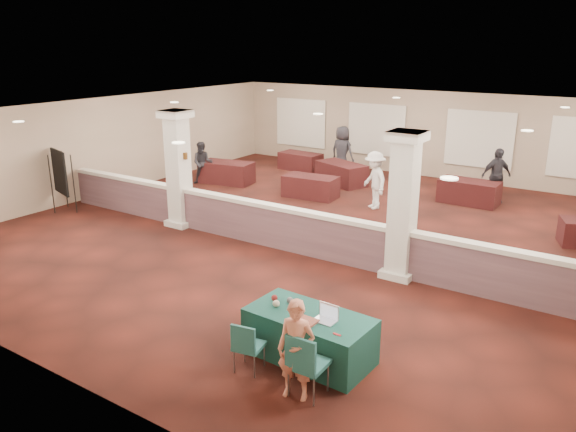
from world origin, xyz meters
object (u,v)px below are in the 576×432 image
Objects in this scene: near_table at (309,336)px; far_table_back_right at (469,192)px; conf_chair_side at (247,343)px; far_table_back_left at (300,161)px; attendee_b at (374,180)px; conf_chair_main at (305,361)px; attendee_c at (496,176)px; far_table_front_left at (227,172)px; attendee_d at (342,152)px; woman at (296,350)px; far_table_front_center at (310,187)px; attendee_a at (203,163)px; far_table_back_center at (341,174)px; easel_board at (60,173)px.

far_table_back_right is (-0.51, 10.57, -0.02)m from near_table.
conf_chair_side is 14.39m from far_table_back_left.
attendee_b reaches higher than near_table.
attendee_c reaches higher than conf_chair_main.
attendee_c is (8.79, 2.66, 0.50)m from far_table_front_left.
conf_chair_main is 0.61× the size of far_table_back_left.
near_table is 10.59m from far_table_back_right.
far_table_back_left is at bearing 3.02° from attendee_d.
attendee_d is at bearing 101.50° from woman.
conf_chair_side is at bearing -64.25° from far_table_front_center.
far_table_back_right is at bearing 95.65° from near_table.
attendee_d is at bearing 10.55° from attendee_a.
far_table_back_left is 0.89× the size of far_table_back_center.
far_table_back_right is at bearing -18.03° from attendee_a.
far_table_back_center is (2.46, -1.15, 0.04)m from far_table_back_left.
attendee_b is at bearing 138.26° from attendee_d.
far_table_front_center is 1.15× the size of attendee_a.
woman is 1.00× the size of attendee_a.
conf_chair_main is 12.79m from far_table_back_center.
far_table_back_left is at bearing 170.85° from far_table_back_right.
far_table_back_right is at bearing 54.57° from easel_board.
far_table_back_right reaches higher than far_table_back_left.
attendee_c reaches higher than woman.
far_table_front_left is at bearing 8.83° from attendee_a.
attendee_c is at bearing -16.34° from attendee_a.
far_table_back_center is (-5.59, 11.50, -0.22)m from conf_chair_main.
conf_chair_main is 12.04m from attendee_c.
attendee_d is (-6.12, 12.53, 0.36)m from conf_chair_main.
woman is 0.86× the size of attendee_b.
far_table_back_right is at bearing 25.20° from far_table_front_center.
far_table_back_right is (4.57, 2.15, 0.01)m from far_table_front_center.
attendee_d reaches higher than far_table_back_center.
attendee_c reaches higher than far_table_back_center.
far_table_front_left is 1.00× the size of far_table_back_center.
attendee_a is at bearing 142.58° from near_table.
conf_chair_main is at bearing -32.11° from attendee_b.
conf_chair_main is 0.20m from woman.
attendee_c is at bearing 16.86° from far_table_front_left.
far_table_back_center reaches higher than far_table_back_right.
attendee_b reaches higher than far_table_front_left.
attendee_d is at bearing 99.63° from far_table_front_center.
woman reaches higher than far_table_back_right.
far_table_back_center is 3.16m from attendee_b.
easel_board is (-10.48, 2.93, 0.80)m from near_table.
far_table_back_left is (2.94, 8.78, -0.85)m from easel_board.
woman is 0.87× the size of attendee_c.
far_table_front_left is 8.41m from far_table_back_right.
conf_chair_side is at bearing -141.81° from attendee_c.
far_table_front_center is 2.34m from attendee_b.
far_table_back_center is at bearing -179.73° from far_table_back_right.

